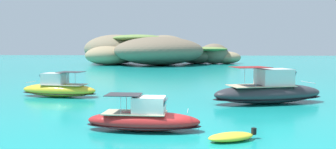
{
  "coord_description": "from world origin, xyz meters",
  "views": [
    {
      "loc": [
        1.83,
        -18.58,
        4.86
      ],
      "look_at": [
        -1.19,
        15.88,
        2.08
      ],
      "focal_mm": 35.31,
      "sensor_mm": 36.0,
      "label": 1
    }
  ],
  "objects_px": {
    "dinghy_tender": "(231,137)",
    "islet_small": "(206,55)",
    "islet_large": "(140,50)",
    "motorboat_red": "(144,119)",
    "motorboat_charcoal": "(269,92)",
    "motorboat_yellow": "(58,89)"
  },
  "relations": [
    {
      "from": "islet_small",
      "to": "dinghy_tender",
      "type": "xyz_separation_m",
      "value": [
        -0.95,
        -86.72,
        -2.58
      ]
    },
    {
      "from": "islet_large",
      "to": "dinghy_tender",
      "type": "bearing_deg",
      "value": -76.93
    },
    {
      "from": "motorboat_charcoal",
      "to": "islet_small",
      "type": "bearing_deg",
      "value": 92.74
    },
    {
      "from": "islet_small",
      "to": "motorboat_yellow",
      "type": "relative_size",
      "value": 3.04
    },
    {
      "from": "motorboat_charcoal",
      "to": "motorboat_yellow",
      "type": "distance_m",
      "value": 20.27
    },
    {
      "from": "islet_small",
      "to": "motorboat_charcoal",
      "type": "height_order",
      "value": "islet_small"
    },
    {
      "from": "motorboat_charcoal",
      "to": "dinghy_tender",
      "type": "relative_size",
      "value": 3.82
    },
    {
      "from": "dinghy_tender",
      "to": "islet_small",
      "type": "bearing_deg",
      "value": 89.37
    },
    {
      "from": "dinghy_tender",
      "to": "motorboat_charcoal",
      "type": "bearing_deg",
      "value": 69.87
    },
    {
      "from": "motorboat_red",
      "to": "dinghy_tender",
      "type": "relative_size",
      "value": 2.43
    },
    {
      "from": "islet_large",
      "to": "islet_small",
      "type": "distance_m",
      "value": 20.61
    },
    {
      "from": "motorboat_yellow",
      "to": "motorboat_charcoal",
      "type": "bearing_deg",
      "value": -6.3
    },
    {
      "from": "motorboat_yellow",
      "to": "motorboat_red",
      "type": "bearing_deg",
      "value": -49.97
    },
    {
      "from": "islet_small",
      "to": "dinghy_tender",
      "type": "relative_size",
      "value": 8.93
    },
    {
      "from": "islet_large",
      "to": "motorboat_red",
      "type": "relative_size",
      "value": 6.76
    },
    {
      "from": "motorboat_yellow",
      "to": "dinghy_tender",
      "type": "height_order",
      "value": "motorboat_yellow"
    },
    {
      "from": "motorboat_yellow",
      "to": "dinghy_tender",
      "type": "distance_m",
      "value": 21.35
    },
    {
      "from": "islet_large",
      "to": "islet_small",
      "type": "relative_size",
      "value": 1.84
    },
    {
      "from": "islet_large",
      "to": "motorboat_charcoal",
      "type": "height_order",
      "value": "islet_large"
    },
    {
      "from": "islet_large",
      "to": "dinghy_tender",
      "type": "xyz_separation_m",
      "value": [
        18.84,
        -81.15,
        -4.0
      ]
    },
    {
      "from": "islet_small",
      "to": "motorboat_yellow",
      "type": "height_order",
      "value": "islet_small"
    },
    {
      "from": "islet_large",
      "to": "motorboat_red",
      "type": "height_order",
      "value": "islet_large"
    }
  ]
}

